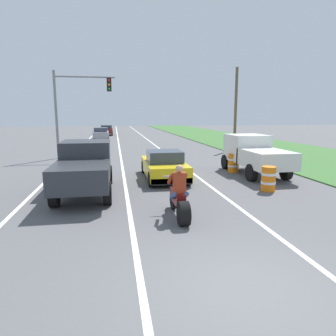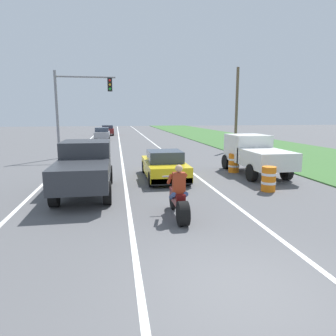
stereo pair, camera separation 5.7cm
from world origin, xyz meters
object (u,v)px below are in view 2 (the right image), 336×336
(motorcycle_with_rider, at_px, (179,199))
(pickup_truck_left_lane_dark_grey, at_px, (85,166))
(sports_car_yellow, at_px, (164,166))
(construction_barrel_nearest, at_px, (269,179))
(construction_barrel_mid, at_px, (234,163))
(pickup_truck_right_shoulder_white, at_px, (255,153))
(traffic_light_mast_near, at_px, (75,101))
(distant_car_further_ahead, at_px, (108,130))
(distant_car_far_ahead, at_px, (102,133))

(motorcycle_with_rider, distance_m, pickup_truck_left_lane_dark_grey, 4.60)
(pickup_truck_left_lane_dark_grey, bearing_deg, sports_car_yellow, 33.60)
(construction_barrel_nearest, distance_m, construction_barrel_mid, 4.13)
(motorcycle_with_rider, relative_size, construction_barrel_nearest, 2.21)
(sports_car_yellow, distance_m, construction_barrel_nearest, 4.88)
(pickup_truck_left_lane_dark_grey, distance_m, pickup_truck_right_shoulder_white, 8.63)
(pickup_truck_left_lane_dark_grey, xyz_separation_m, traffic_light_mast_near, (-1.51, 10.42, 2.86))
(traffic_light_mast_near, height_order, distant_car_further_ahead, traffic_light_mast_near)
(motorcycle_with_rider, xyz_separation_m, construction_barrel_mid, (4.38, 6.76, -0.09))
(pickup_truck_right_shoulder_white, xyz_separation_m, distant_car_further_ahead, (-8.22, 32.40, -0.33))
(sports_car_yellow, bearing_deg, motorcycle_with_rider, -94.70)
(sports_car_yellow, relative_size, construction_barrel_nearest, 4.30)
(traffic_light_mast_near, xyz_separation_m, construction_barrel_mid, (8.89, -7.11, -3.46))
(pickup_truck_right_shoulder_white, bearing_deg, pickup_truck_left_lane_dark_grey, -162.12)
(motorcycle_with_rider, height_order, construction_barrel_mid, motorcycle_with_rider)
(pickup_truck_left_lane_dark_grey, bearing_deg, traffic_light_mast_near, 98.26)
(pickup_truck_right_shoulder_white, distance_m, construction_barrel_nearest, 3.66)
(motorcycle_with_rider, height_order, pickup_truck_right_shoulder_white, pickup_truck_right_shoulder_white)
(sports_car_yellow, xyz_separation_m, distant_car_far_ahead, (-3.94, 24.15, 0.14))
(pickup_truck_right_shoulder_white, xyz_separation_m, distant_car_far_ahead, (-8.69, 23.80, -0.33))
(pickup_truck_left_lane_dark_grey, xyz_separation_m, distant_car_further_ahead, (-0.00, 35.05, -0.33))
(distant_car_further_ahead, bearing_deg, construction_barrel_nearest, -78.63)
(pickup_truck_left_lane_dark_grey, relative_size, traffic_light_mast_near, 0.80)
(pickup_truck_right_shoulder_white, xyz_separation_m, construction_barrel_mid, (-0.84, 0.65, -0.60))
(pickup_truck_left_lane_dark_grey, bearing_deg, pickup_truck_right_shoulder_white, 17.88)
(pickup_truck_left_lane_dark_grey, distance_m, traffic_light_mast_near, 10.91)
(sports_car_yellow, bearing_deg, distant_car_far_ahead, 99.26)
(pickup_truck_left_lane_dark_grey, relative_size, construction_barrel_mid, 4.80)
(construction_barrel_mid, relative_size, distant_car_far_ahead, 0.25)
(traffic_light_mast_near, bearing_deg, motorcycle_with_rider, -72.01)
(distant_car_far_ahead, bearing_deg, pickup_truck_right_shoulder_white, -69.94)
(traffic_light_mast_near, height_order, construction_barrel_mid, traffic_light_mast_near)
(pickup_truck_left_lane_dark_grey, bearing_deg, motorcycle_with_rider, -49.09)
(sports_car_yellow, xyz_separation_m, distant_car_further_ahead, (-3.47, 32.75, 0.14))
(pickup_truck_left_lane_dark_grey, bearing_deg, distant_car_further_ahead, 90.00)
(distant_car_far_ahead, bearing_deg, pickup_truck_left_lane_dark_grey, -88.98)
(sports_car_yellow, distance_m, distant_car_further_ahead, 32.93)
(sports_car_yellow, relative_size, construction_barrel_mid, 4.30)
(motorcycle_with_rider, bearing_deg, distant_car_far_ahead, 96.61)
(sports_car_yellow, xyz_separation_m, construction_barrel_nearest, (3.75, -3.12, -0.13))
(pickup_truck_left_lane_dark_grey, xyz_separation_m, distant_car_far_ahead, (-0.47, 26.45, -0.33))
(pickup_truck_right_shoulder_white, bearing_deg, distant_car_far_ahead, 110.06)
(traffic_light_mast_near, bearing_deg, construction_barrel_nearest, -52.16)
(motorcycle_with_rider, relative_size, pickup_truck_left_lane_dark_grey, 0.46)
(pickup_truck_left_lane_dark_grey, xyz_separation_m, construction_barrel_nearest, (7.21, -0.82, -0.60))
(pickup_truck_left_lane_dark_grey, xyz_separation_m, pickup_truck_right_shoulder_white, (8.22, 2.65, 0.00))
(pickup_truck_right_shoulder_white, xyz_separation_m, construction_barrel_nearest, (-1.00, -3.47, -0.60))
(construction_barrel_mid, bearing_deg, pickup_truck_right_shoulder_white, -37.78)
(construction_barrel_nearest, distance_m, distant_car_far_ahead, 28.33)
(motorcycle_with_rider, bearing_deg, sports_car_yellow, 85.30)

